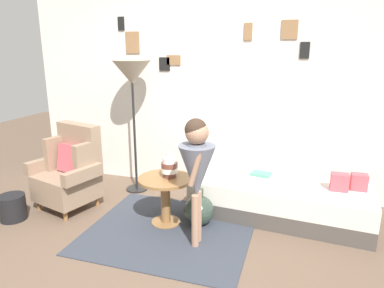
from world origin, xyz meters
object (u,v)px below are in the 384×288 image
object	(u,v)px
side_table	(165,191)
book_on_daybed	(261,174)
daybed	(280,199)
armchair	(70,171)
floor_lamp	(132,77)
demijohn_near	(199,210)
magazine_basket	(13,207)
person_child	(197,165)
vase_striped	(170,167)

from	to	relation	value
side_table	book_on_daybed	size ratio (longest dim) A/B	2.58
side_table	daybed	bearing A→B (deg)	25.39
side_table	armchair	bearing A→B (deg)	176.97
armchair	floor_lamp	distance (m)	1.34
demijohn_near	magazine_basket	xyz separation A→B (m)	(-1.97, -0.50, -0.02)
demijohn_near	person_child	bearing A→B (deg)	-77.02
side_table	person_child	xyz separation A→B (m)	(0.43, -0.30, 0.42)
armchair	book_on_daybed	xyz separation A→B (m)	(2.12, 0.63, -0.02)
book_on_daybed	demijohn_near	world-z (taller)	book_on_daybed
floor_lamp	person_child	distance (m)	1.69
floor_lamp	person_child	bearing A→B (deg)	-42.38
armchair	side_table	world-z (taller)	armchair
vase_striped	daybed	bearing A→B (deg)	24.46
floor_lamp	demijohn_near	distance (m)	1.81
daybed	magazine_basket	world-z (taller)	daybed
daybed	vase_striped	bearing A→B (deg)	-155.54
vase_striped	person_child	xyz separation A→B (m)	(0.40, -0.34, 0.16)
person_child	daybed	bearing A→B (deg)	49.76
side_table	book_on_daybed	distance (m)	1.15
armchair	person_child	bearing A→B (deg)	-12.38
vase_striped	book_on_daybed	bearing A→B (deg)	37.03
daybed	person_child	distance (m)	1.25
vase_striped	person_child	size ratio (longest dim) A/B	0.22
daybed	person_child	bearing A→B (deg)	-130.24
armchair	book_on_daybed	size ratio (longest dim) A/B	4.41
armchair	magazine_basket	bearing A→B (deg)	-130.54
daybed	demijohn_near	world-z (taller)	demijohn_near
armchair	magazine_basket	xyz separation A→B (m)	(-0.42, -0.49, -0.30)
daybed	demijohn_near	bearing A→B (deg)	-149.85
daybed	vase_striped	xyz separation A→B (m)	(-1.10, -0.50, 0.43)
vase_striped	book_on_daybed	distance (m)	1.11
person_child	floor_lamp	bearing A→B (deg)	137.62
armchair	person_child	size ratio (longest dim) A/B	0.79
demijohn_near	magazine_basket	world-z (taller)	demijohn_near
daybed	magazine_basket	distance (m)	2.93
floor_lamp	daybed	bearing A→B (deg)	-6.33
side_table	vase_striped	world-z (taller)	vase_striped
side_table	book_on_daybed	world-z (taller)	side_table
person_child	demijohn_near	distance (m)	0.74
armchair	magazine_basket	world-z (taller)	armchair
side_table	vase_striped	xyz separation A→B (m)	(0.04, 0.04, 0.26)
side_table	magazine_basket	world-z (taller)	side_table
book_on_daybed	magazine_basket	bearing A→B (deg)	-156.15
person_child	armchair	bearing A→B (deg)	167.62
armchair	daybed	world-z (taller)	armchair
book_on_daybed	magazine_basket	xyz separation A→B (m)	(-2.53, -1.12, -0.28)
magazine_basket	daybed	bearing A→B (deg)	19.23
armchair	demijohn_near	xyz separation A→B (m)	(1.55, 0.02, -0.28)
floor_lamp	book_on_daybed	bearing A→B (deg)	-1.77
armchair	daybed	bearing A→B (deg)	11.49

